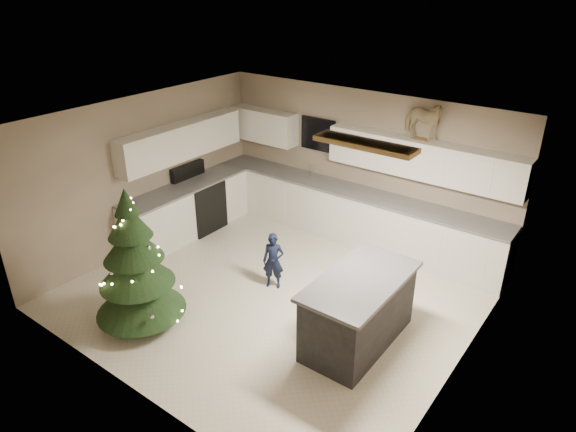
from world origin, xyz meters
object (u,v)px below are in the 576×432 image
(island, at_px, (359,310))
(christmas_tree, at_px, (136,270))
(bar_stool, at_px, (322,299))
(toddler, at_px, (273,261))
(rocking_horse, at_px, (422,120))

(island, xyz_separation_m, christmas_tree, (-2.57, -1.39, 0.34))
(bar_stool, relative_size, christmas_tree, 0.34)
(island, relative_size, toddler, 1.92)
(island, xyz_separation_m, bar_stool, (-0.48, -0.11, 0.03))
(island, xyz_separation_m, rocking_horse, (-0.45, 2.54, 1.83))
(bar_stool, xyz_separation_m, toddler, (-1.18, 0.48, -0.07))
(rocking_horse, bearing_deg, island, -162.10)
(christmas_tree, distance_m, toddler, 2.01)
(bar_stool, xyz_separation_m, christmas_tree, (-2.09, -1.27, 0.30))
(bar_stool, distance_m, rocking_horse, 3.20)
(island, bearing_deg, bar_stool, -166.68)
(island, bearing_deg, christmas_tree, -151.67)
(toddler, bearing_deg, christmas_tree, -143.39)
(toddler, distance_m, rocking_horse, 3.11)
(rocking_horse, bearing_deg, toddler, 158.75)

